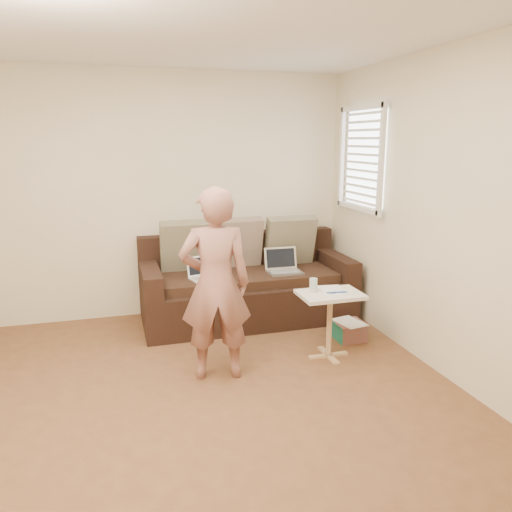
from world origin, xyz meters
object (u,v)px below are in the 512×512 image
(laptop_white, at_px, (206,279))
(striped_box, at_px, (349,331))
(person, at_px, (215,284))
(drinking_glass, at_px, (313,285))
(side_table, at_px, (329,325))
(laptop_silver, at_px, (285,273))
(sofa, at_px, (247,281))

(laptop_white, distance_m, striped_box, 1.50)
(laptop_white, height_order, person, person)
(drinking_glass, distance_m, striped_box, 0.78)
(side_table, relative_size, drinking_glass, 4.95)
(person, relative_size, drinking_glass, 12.96)
(side_table, bearing_deg, striped_box, 40.53)
(side_table, xyz_separation_m, striped_box, (0.36, 0.30, -0.21))
(laptop_silver, height_order, striped_box, laptop_silver)
(sofa, bearing_deg, side_table, -69.08)
(laptop_silver, bearing_deg, striped_box, -57.30)
(laptop_silver, bearing_deg, person, -130.76)
(person, distance_m, drinking_glass, 0.92)
(sofa, bearing_deg, laptop_white, -162.74)
(side_table, bearing_deg, laptop_silver, 93.71)
(laptop_silver, distance_m, drinking_glass, 0.93)
(laptop_silver, height_order, drinking_glass, drinking_glass)
(sofa, xyz_separation_m, drinking_glass, (0.30, -1.07, 0.23))
(laptop_white, height_order, drinking_glass, drinking_glass)
(laptop_white, xyz_separation_m, person, (-0.12, -1.07, 0.26))
(laptop_silver, distance_m, side_table, 1.02)
(sofa, xyz_separation_m, striped_box, (0.79, -0.84, -0.34))
(sofa, xyz_separation_m, laptop_silver, (0.37, -0.15, 0.10))
(sofa, distance_m, side_table, 1.23)
(sofa, height_order, striped_box, sofa)
(drinking_glass, height_order, striped_box, drinking_glass)
(side_table, bearing_deg, sofa, 110.92)
(laptop_white, distance_m, drinking_glass, 1.21)
(laptop_silver, bearing_deg, laptop_white, -178.79)
(drinking_glass, bearing_deg, laptop_silver, 85.81)
(sofa, height_order, drinking_glass, sofa)
(laptop_white, relative_size, drinking_glass, 2.53)
(laptop_silver, height_order, person, person)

